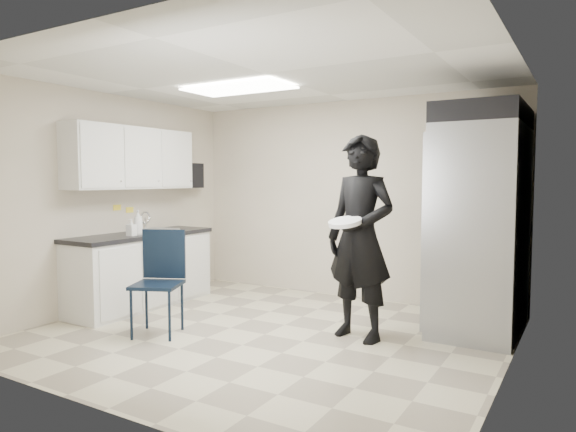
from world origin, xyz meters
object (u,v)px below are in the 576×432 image
Objects in this scene: commercial_fridge at (481,230)px; folding_chair at (157,285)px; man_tuxedo at (360,238)px; lower_counter at (142,272)px.

folding_chair is (-2.76, -1.83, -0.54)m from commercial_fridge.
man_tuxedo reaches higher than folding_chair.
folding_chair is (1.02, -0.76, 0.08)m from lower_counter.
man_tuxedo is (1.80, 0.93, 0.49)m from folding_chair.
lower_counter is 3.98m from commercial_fridge.
man_tuxedo is (2.82, 0.17, 0.57)m from lower_counter.
lower_counter is 1.86× the size of folding_chair.
lower_counter is at bearing -164.12° from commercial_fridge.
commercial_fridge is 1.05× the size of man_tuxedo.
lower_counter is at bearing -164.30° from man_tuxedo.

